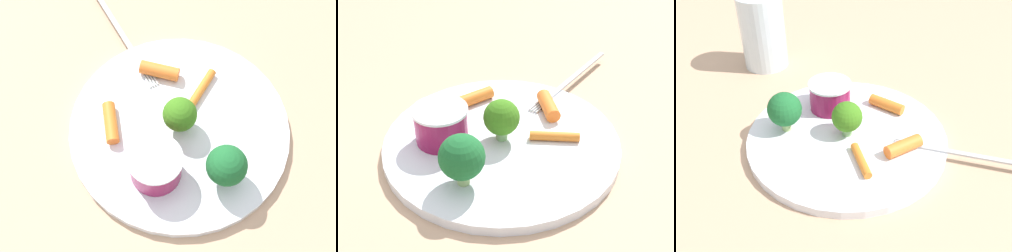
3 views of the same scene
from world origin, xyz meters
TOP-DOWN VIEW (x-y plane):
  - ground_plane at (0.00, 0.00)m, footprint 2.40×2.40m
  - plate at (0.00, 0.00)m, footprint 0.27×0.27m
  - sauce_cup at (-0.07, -0.02)m, footprint 0.06×0.06m
  - broccoli_floret_0 at (-0.00, 0.00)m, footprint 0.04×0.04m
  - broccoli_floret_1 at (-0.02, -0.08)m, footprint 0.05×0.05m
  - carrot_stick_0 at (-0.05, 0.07)m, footprint 0.05×0.05m
  - carrot_stick_1 at (0.06, 0.01)m, footprint 0.06×0.02m
  - carrot_stick_2 at (0.05, 0.07)m, footprint 0.04×0.05m
  - fork at (0.07, 0.15)m, footprint 0.09×0.19m

SIDE VIEW (x-z plane):
  - ground_plane at x=0.00m, z-range 0.00..0.00m
  - plate at x=0.00m, z-range 0.00..0.01m
  - fork at x=0.07m, z-range 0.01..0.01m
  - carrot_stick_1 at x=0.06m, z-range 0.01..0.02m
  - carrot_stick_0 at x=-0.05m, z-range 0.01..0.03m
  - carrot_stick_2 at x=0.05m, z-range 0.01..0.03m
  - sauce_cup at x=-0.07m, z-range 0.01..0.05m
  - broccoli_floret_0 at x=0.00m, z-range 0.02..0.07m
  - broccoli_floret_1 at x=-0.02m, z-range 0.02..0.07m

